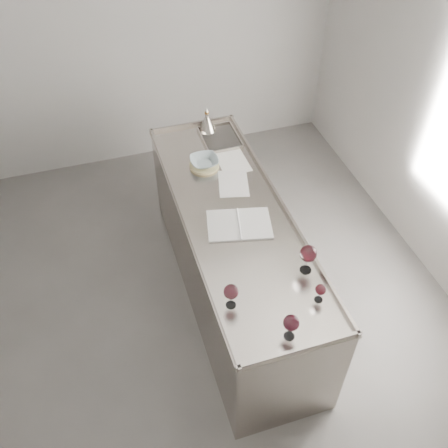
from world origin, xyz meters
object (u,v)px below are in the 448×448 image
object	(u,v)px
counter	(233,256)
wine_glass_left	(231,292)
notebook	(239,224)
wine_glass_right	(308,254)
wine_funnel	(207,123)
wine_glass_middle	(291,323)
ceramic_bowl	(204,161)
wine_glass_small	(320,290)

from	to	relation	value
counter	wine_glass_left	size ratio (longest dim) A/B	13.51
notebook	counter	bearing A→B (deg)	100.99
wine_glass_right	wine_funnel	distance (m)	1.74
wine_glass_middle	ceramic_bowl	bearing A→B (deg)	91.18
notebook	wine_funnel	xyz separation A→B (m)	(0.11, 1.21, 0.06)
wine_glass_left	notebook	xyz separation A→B (m)	(0.27, 0.64, -0.12)
notebook	wine_glass_right	bearing A→B (deg)	-49.12
wine_glass_small	wine_funnel	size ratio (longest dim) A/B	0.60
counter	ceramic_bowl	size ratio (longest dim) A/B	10.78
counter	wine_glass_middle	xyz separation A→B (m)	(-0.02, -1.08, 0.60)
wine_glass_left	wine_glass_small	xyz separation A→B (m)	(0.53, -0.12, -0.03)
wine_glass_middle	ceramic_bowl	world-z (taller)	wine_glass_middle
wine_glass_middle	wine_glass_right	bearing A→B (deg)	55.50
wine_glass_right	wine_funnel	world-z (taller)	wine_funnel
wine_glass_small	ceramic_bowl	distance (m)	1.52
wine_glass_middle	notebook	bearing A→B (deg)	88.95
counter	wine_glass_small	xyz separation A→B (m)	(0.25, -0.89, 0.56)
wine_glass_middle	wine_glass_right	size ratio (longest dim) A/B	0.85
wine_funnel	wine_glass_right	bearing A→B (deg)	-84.50
notebook	wine_funnel	size ratio (longest dim) A/B	2.24
notebook	ceramic_bowl	xyz separation A→B (m)	(-0.05, 0.72, 0.04)
wine_glass_right	ceramic_bowl	distance (m)	1.29
wine_glass_small	wine_funnel	bearing A→B (deg)	94.19
notebook	ceramic_bowl	bearing A→B (deg)	106.93
wine_glass_left	wine_glass_middle	bearing A→B (deg)	-50.86
ceramic_bowl	wine_glass_left	bearing A→B (deg)	-99.13
wine_glass_right	wine_funnel	size ratio (longest dim) A/B	0.95
wine_glass_small	ceramic_bowl	xyz separation A→B (m)	(-0.31, 1.49, -0.05)
wine_glass_middle	notebook	xyz separation A→B (m)	(0.02, 0.95, -0.12)
wine_glass_right	wine_glass_small	distance (m)	0.25
wine_glass_right	notebook	size ratio (longest dim) A/B	0.43
counter	wine_glass_left	distance (m)	1.01
wine_glass_right	notebook	distance (m)	0.61
wine_glass_small	notebook	world-z (taller)	wine_glass_small
wine_glass_left	wine_funnel	xyz separation A→B (m)	(0.38, 1.85, -0.06)
wine_glass_left	ceramic_bowl	bearing A→B (deg)	80.87
wine_glass_right	ceramic_bowl	world-z (taller)	wine_glass_right
ceramic_bowl	wine_glass_middle	bearing A→B (deg)	-88.82
wine_funnel	counter	bearing A→B (deg)	-95.73
wine_glass_middle	counter	bearing A→B (deg)	88.86
wine_glass_left	wine_funnel	bearing A→B (deg)	78.28
wine_funnel	notebook	bearing A→B (deg)	-95.32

